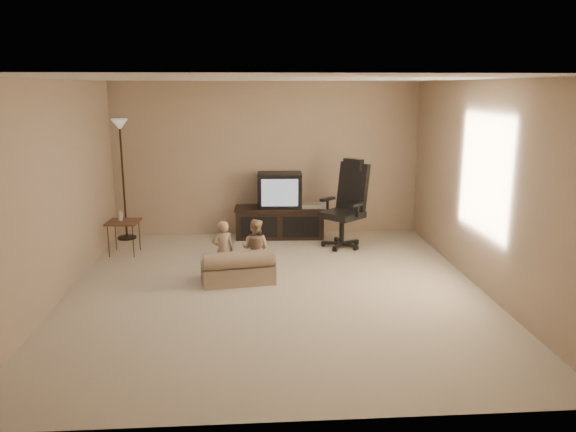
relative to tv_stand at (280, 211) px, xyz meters
name	(u,v)px	position (x,y,z in m)	size (l,w,h in m)	color
floor	(276,290)	(-0.20, -2.49, -0.44)	(5.50, 5.50, 0.00)	#C3B69B
room_shell	(275,166)	(-0.20, -2.49, 1.08)	(5.50, 5.50, 5.50)	silver
tv_stand	(280,211)	(0.00, 0.00, 0.00)	(1.50, 0.61, 1.06)	black
office_chair	(345,216)	(0.97, -0.62, 0.04)	(0.87, 0.87, 1.34)	black
side_table	(123,222)	(-2.35, -0.79, 0.04)	(0.47, 0.47, 0.67)	brown
floor_lamp	(121,152)	(-2.50, 0.06, 0.96)	(0.30, 0.30, 1.92)	black
child_sofa	(238,269)	(-0.65, -2.19, -0.26)	(0.96, 0.63, 0.44)	tan
toddler_left	(223,251)	(-0.84, -2.06, -0.05)	(0.28, 0.21, 0.78)	tan
toddler_right	(255,249)	(-0.43, -2.00, -0.05)	(0.38, 0.21, 0.78)	tan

